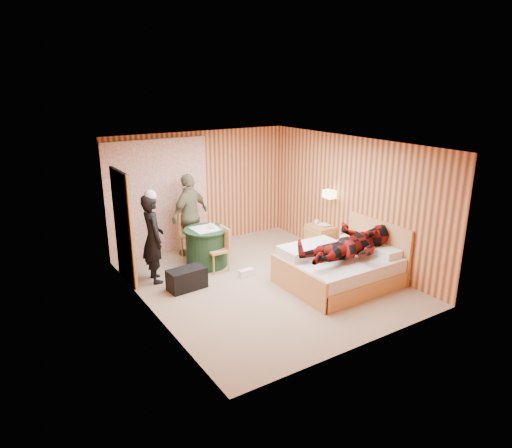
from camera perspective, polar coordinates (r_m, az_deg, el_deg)
floor at (r=8.41m, az=0.84°, el=-7.19°), size 4.20×5.00×0.01m
ceiling at (r=7.71m, az=0.92°, el=9.95°), size 4.20×5.00×0.01m
wall_back at (r=10.08m, az=-6.98°, el=4.40°), size 4.20×0.02×2.50m
wall_left at (r=7.09m, az=-13.46°, el=-1.61°), size 0.02×5.00×2.50m
wall_right at (r=9.25m, az=11.82°, el=2.97°), size 0.02×5.00×2.50m
curtain at (r=9.65m, az=-12.14°, el=3.24°), size 2.20×0.08×2.40m
doorway at (r=8.44m, az=-16.28°, el=-0.36°), size 0.06×0.90×2.05m
wall_lamp at (r=9.44m, az=9.18°, el=3.72°), size 0.26×0.24×0.16m
bed at (r=8.36m, az=10.38°, el=-5.38°), size 1.96×1.51×1.04m
nightstand at (r=9.84m, az=7.95°, el=-1.76°), size 0.44×0.59×0.57m
round_table at (r=9.04m, az=-6.21°, el=-2.85°), size 0.86×0.86×0.77m
chair_far at (r=9.56m, az=-8.22°, el=-0.81°), size 0.55×0.55×0.93m
chair_near at (r=8.77m, az=-4.45°, el=-2.69°), size 0.40×0.40×0.85m
duffel_bag at (r=8.15m, az=-8.64°, el=-6.80°), size 0.69×0.40×0.38m
sneaker_left at (r=9.05m, az=-6.68°, el=-5.07°), size 0.27×0.20×0.11m
sneaker_right at (r=8.61m, az=-1.22°, el=-6.11°), size 0.30×0.14×0.13m
woman_standing at (r=8.36m, az=-12.75°, el=-1.78°), size 0.45×0.63×1.63m
man_at_table at (r=9.51m, az=-8.25°, el=1.13°), size 1.09×0.80×1.72m
man_on_bed at (r=8.00m, az=11.84°, el=-1.58°), size 0.86×0.67×1.77m
book_lower at (r=9.71m, az=8.21°, el=-0.24°), size 0.23×0.27×0.02m
book_upper at (r=9.70m, az=8.22°, el=-0.13°), size 0.20×0.25×0.02m
cup_nightstand at (r=9.83m, az=7.54°, el=0.23°), size 0.13×0.13×0.09m
cup_table at (r=8.90m, az=-5.58°, el=-0.24°), size 0.15×0.15×0.10m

